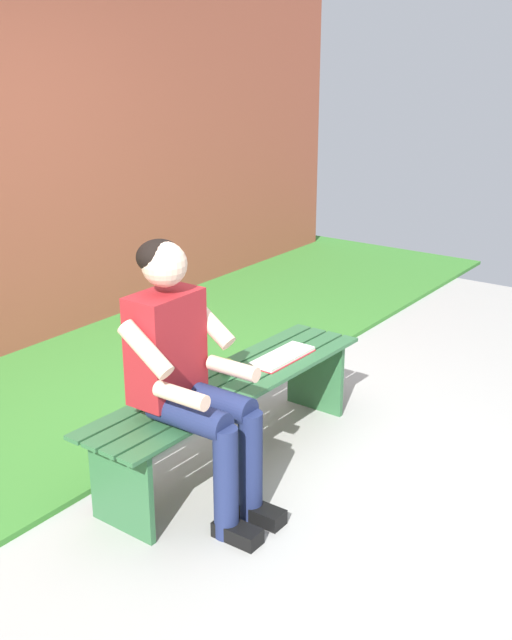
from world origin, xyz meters
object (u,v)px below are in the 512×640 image
Objects in this scene: person_seated at (187,369)px; bench_near at (232,399)px; apple at (228,366)px; book_open at (283,357)px.

bench_near is at bearing -167.42° from person_seated.
book_open is at bearing 158.93° from apple.
book_open is (-0.38, 0.05, 0.12)m from bench_near.
apple reaches higher than book_open.
person_seated is at bearing 18.68° from apple.
apple reaches higher than bench_near.
bench_near is 0.40m from book_open.
apple is 0.34m from book_open.
bench_near is 23.31× the size of apple.
person_seated reaches higher than bench_near.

